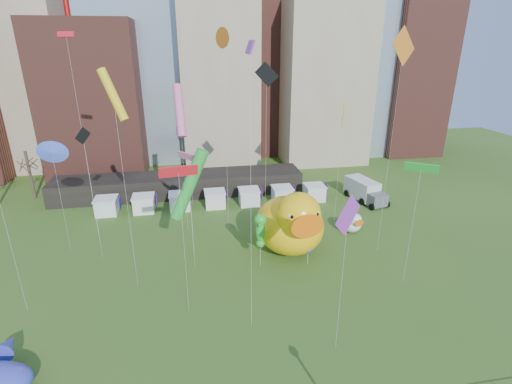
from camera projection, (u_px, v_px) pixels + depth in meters
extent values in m
cube|color=gray|center=(22.00, 51.00, 67.40)|extent=(14.00, 12.00, 42.00)
cube|color=brown|center=(94.00, 100.00, 66.72)|extent=(16.00, 14.00, 26.00)
cube|color=#8C9EB2|center=(160.00, 13.00, 70.80)|extent=(12.00, 12.00, 55.00)
cube|color=gray|center=(218.00, 73.00, 72.54)|extent=(14.00, 14.00, 34.00)
cube|color=gray|center=(322.00, 83.00, 74.68)|extent=(16.00, 14.00, 30.00)
cube|color=#8C9EB2|center=(366.00, 34.00, 76.74)|extent=(14.00, 12.00, 48.00)
cube|color=brown|center=(413.00, 66.00, 78.69)|extent=(12.00, 12.00, 36.00)
cube|color=black|center=(180.00, 184.00, 60.24)|extent=(38.00, 6.00, 3.20)
cube|color=white|center=(107.00, 207.00, 53.28)|extent=(2.80, 2.80, 2.20)
cube|color=red|center=(120.00, 202.00, 53.40)|extent=(0.08, 1.40, 1.60)
cube|color=white|center=(144.00, 204.00, 54.10)|extent=(2.80, 2.80, 2.20)
cube|color=red|center=(157.00, 200.00, 54.21)|extent=(0.08, 1.40, 1.60)
cube|color=white|center=(180.00, 202.00, 54.91)|extent=(2.80, 2.80, 2.20)
cube|color=red|center=(193.00, 198.00, 55.03)|extent=(0.08, 1.40, 1.60)
cube|color=white|center=(215.00, 199.00, 55.73)|extent=(2.80, 2.80, 2.20)
cube|color=red|center=(227.00, 195.00, 55.84)|extent=(0.08, 1.40, 1.60)
cube|color=white|center=(249.00, 197.00, 56.54)|extent=(2.80, 2.80, 2.20)
cube|color=red|center=(261.00, 193.00, 56.65)|extent=(0.08, 1.40, 1.60)
cube|color=white|center=(282.00, 195.00, 57.36)|extent=(2.80, 2.80, 2.20)
cube|color=red|center=(294.00, 191.00, 57.47)|extent=(0.08, 1.40, 1.60)
cube|color=white|center=(314.00, 193.00, 58.17)|extent=(2.80, 2.80, 2.20)
cube|color=red|center=(326.00, 189.00, 58.28)|extent=(0.08, 1.40, 1.60)
cylinder|color=#382B21|center=(30.00, 175.00, 57.72)|extent=(0.44, 0.44, 7.50)
ellipsoid|color=yellow|center=(289.00, 225.00, 43.32)|extent=(8.15, 9.38, 6.25)
ellipsoid|color=yellow|center=(280.00, 214.00, 46.51)|extent=(2.18, 1.75, 2.53)
sphere|color=yellow|center=(299.00, 214.00, 39.88)|extent=(5.01, 5.01, 4.70)
cone|color=orange|center=(305.00, 224.00, 38.12)|extent=(2.72, 2.28, 2.59)
sphere|color=white|center=(291.00, 215.00, 38.19)|extent=(0.85, 0.85, 0.85)
sphere|color=white|center=(315.00, 213.00, 38.77)|extent=(0.85, 0.85, 0.85)
sphere|color=black|center=(292.00, 217.00, 37.83)|extent=(0.42, 0.42, 0.42)
sphere|color=black|center=(317.00, 214.00, 38.41)|extent=(0.42, 0.42, 0.42)
ellipsoid|color=white|center=(350.00, 223.00, 48.43)|extent=(3.14, 3.51, 2.17)
ellipsoid|color=white|center=(345.00, 220.00, 49.50)|extent=(0.81, 0.68, 0.88)
sphere|color=white|center=(355.00, 220.00, 47.27)|extent=(1.90, 1.90, 1.63)
cone|color=orange|center=(358.00, 223.00, 46.68)|extent=(1.02, 0.88, 0.90)
sphere|color=white|center=(354.00, 220.00, 46.65)|extent=(0.29, 0.29, 0.29)
sphere|color=white|center=(361.00, 219.00, 46.94)|extent=(0.29, 0.29, 0.29)
sphere|color=black|center=(355.00, 221.00, 46.53)|extent=(0.15, 0.15, 0.15)
sphere|color=black|center=(361.00, 220.00, 46.82)|extent=(0.15, 0.15, 0.15)
cylinder|color=silver|center=(260.00, 249.00, 40.41)|extent=(0.03, 0.03, 4.12)
ellipsoid|color=green|center=(260.00, 231.00, 39.67)|extent=(1.11, 0.96, 2.53)
sphere|color=green|center=(261.00, 220.00, 39.05)|extent=(1.48, 1.48, 1.29)
cone|color=green|center=(262.00, 223.00, 38.54)|extent=(0.57, 0.87, 0.45)
sphere|color=green|center=(260.00, 243.00, 40.24)|extent=(0.90, 0.90, 0.90)
cylinder|color=silver|center=(308.00, 251.00, 40.93)|extent=(0.03, 0.03, 3.15)
ellipsoid|color=#563DB9|center=(309.00, 238.00, 40.36)|extent=(1.12, 1.02, 2.36)
sphere|color=#563DB9|center=(310.00, 228.00, 39.77)|extent=(1.53, 1.53, 1.20)
cone|color=#563DB9|center=(311.00, 230.00, 39.29)|extent=(0.64, 0.85, 0.42)
sphere|color=#563DB9|center=(308.00, 249.00, 40.89)|extent=(0.84, 0.84, 0.84)
cone|color=#483EA9|center=(8.00, 345.00, 28.34)|extent=(1.63, 1.84, 1.55)
cube|color=silver|center=(362.00, 188.00, 58.34)|extent=(3.87, 6.02, 2.78)
cube|color=#595960|center=(377.00, 200.00, 55.49)|extent=(2.94, 2.53, 1.78)
cylinder|color=black|center=(362.00, 202.00, 56.55)|extent=(0.50, 1.04, 1.00)
cylinder|color=black|center=(377.00, 199.00, 57.58)|extent=(0.50, 1.04, 1.00)
cylinder|color=black|center=(346.00, 193.00, 59.79)|extent=(0.50, 1.04, 1.00)
cylinder|color=black|center=(361.00, 191.00, 60.81)|extent=(0.50, 1.04, 1.00)
cylinder|color=silver|center=(184.00, 246.00, 31.82)|extent=(0.02, 0.02, 13.04)
cube|color=red|center=(178.00, 171.00, 29.47)|extent=(3.02, 0.85, 0.92)
cylinder|color=silver|center=(184.00, 174.00, 46.26)|extent=(0.02, 0.02, 15.10)
cylinder|color=pink|center=(180.00, 111.00, 43.54)|extent=(1.28, 3.51, 5.86)
cylinder|color=silver|center=(93.00, 200.00, 40.31)|extent=(0.02, 0.02, 13.72)
cube|color=black|center=(83.00, 136.00, 37.84)|extent=(1.28, 1.23, 1.75)
cylinder|color=silver|center=(412.00, 227.00, 36.43)|extent=(0.02, 0.02, 11.84)
cube|color=green|center=(421.00, 168.00, 34.30)|extent=(2.65, 2.04, 0.90)
cylinder|color=silver|center=(127.00, 199.00, 34.54)|extent=(0.02, 0.02, 18.30)
cylinder|color=yellow|center=(113.00, 95.00, 31.24)|extent=(2.49, 2.01, 4.27)
cylinder|color=silver|center=(62.00, 203.00, 42.25)|extent=(0.02, 0.02, 11.59)
cone|color=blue|center=(52.00, 152.00, 40.16)|extent=(2.36, 0.77, 2.35)
cylinder|color=silver|center=(389.00, 158.00, 40.26)|extent=(0.02, 0.02, 21.97)
cube|color=orange|center=(404.00, 46.00, 36.31)|extent=(3.31, 1.70, 3.69)
cylinder|color=silver|center=(341.00, 286.00, 28.08)|extent=(0.02, 0.02, 11.33)
cube|color=purple|center=(348.00, 215.00, 26.04)|extent=(2.48, 1.71, 2.98)
cylinder|color=silver|center=(84.00, 147.00, 42.27)|extent=(0.02, 0.02, 23.06)
cube|color=red|center=(66.00, 34.00, 38.11)|extent=(1.75, 0.75, 0.55)
cylinder|color=silver|center=(191.00, 207.00, 41.50)|extent=(0.02, 0.02, 11.38)
cube|color=pink|center=(187.00, 156.00, 39.46)|extent=(2.05, 2.32, 0.84)
cylinder|color=silver|center=(266.00, 159.00, 45.15)|extent=(0.02, 0.02, 19.08)
cube|color=black|center=(267.00, 74.00, 41.71)|extent=(2.50, 1.04, 2.69)
cylinder|color=silver|center=(192.00, 227.00, 39.23)|extent=(0.02, 0.02, 9.34)
cylinder|color=green|center=(190.00, 185.00, 37.55)|extent=(4.35, 2.00, 7.14)
cylinder|color=silver|center=(338.00, 172.00, 47.67)|extent=(0.02, 0.02, 14.56)
cube|color=yellow|center=(343.00, 113.00, 45.05)|extent=(1.41, 2.86, 3.16)
cylinder|color=silver|center=(1.00, 208.00, 30.73)|extent=(0.02, 0.02, 19.84)
cylinder|color=silver|center=(226.00, 142.00, 45.05)|extent=(0.02, 0.02, 22.78)
cone|color=orange|center=(223.00, 38.00, 40.95)|extent=(1.03, 2.10, 2.15)
cylinder|color=silver|center=(251.00, 205.00, 28.52)|extent=(0.02, 0.02, 21.98)
cube|color=purple|center=(250.00, 47.00, 24.57)|extent=(0.53, 2.80, 0.86)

